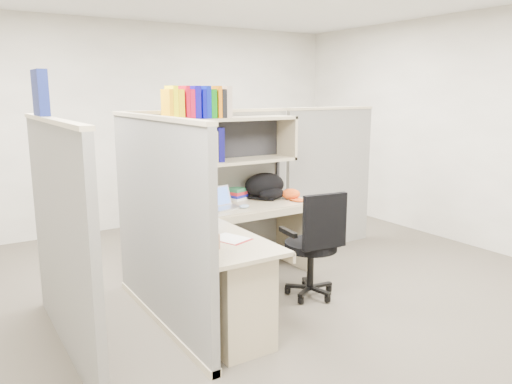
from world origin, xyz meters
TOP-DOWN VIEW (x-y plane):
  - ground at (0.00, 0.00)m, footprint 6.00×6.00m
  - room_shell at (0.00, 0.00)m, footprint 6.00×6.00m
  - cubicle at (-0.37, 0.45)m, footprint 3.79×1.84m
  - desk at (-0.41, -0.29)m, footprint 1.74×1.75m
  - laptop at (-0.06, 0.50)m, footprint 0.33×0.33m
  - backpack at (0.54, 0.67)m, footprint 0.52×0.45m
  - orange_cap at (0.72, 0.52)m, footprint 0.19×0.22m
  - snack_canister at (-0.52, -0.10)m, footprint 0.11×0.11m
  - tissue_box at (-0.72, -0.49)m, footprint 0.12×0.12m
  - mouse at (0.11, 0.42)m, footprint 0.10×0.07m
  - paper_cup at (-0.01, 0.66)m, footprint 0.07×0.07m
  - book_stack at (0.24, 0.83)m, footprint 0.23×0.27m
  - loose_paper at (-0.49, -0.36)m, footprint 0.27×0.31m
  - task_chair at (0.42, -0.22)m, footprint 0.53×0.49m

SIDE VIEW (x-z plane):
  - ground at x=0.00m, z-range 0.00..0.00m
  - task_chair at x=0.42m, z-range -0.14..0.83m
  - desk at x=-0.41m, z-range 0.07..0.80m
  - loose_paper at x=-0.49m, z-range 0.73..0.73m
  - mouse at x=0.11m, z-range 0.73..0.77m
  - paper_cup at x=-0.01m, z-range 0.73..0.82m
  - orange_cap at x=0.72m, z-range 0.73..0.83m
  - snack_canister at x=-0.52m, z-range 0.73..0.84m
  - book_stack at x=0.24m, z-range 0.73..0.84m
  - tissue_box at x=-0.72m, z-range 0.73..0.90m
  - laptop at x=-0.06m, z-range 0.73..0.94m
  - backpack at x=0.54m, z-range 0.73..0.99m
  - cubicle at x=-0.37m, z-range -0.07..1.88m
  - room_shell at x=0.00m, z-range -1.38..4.62m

